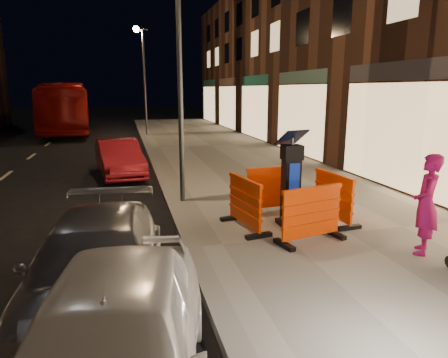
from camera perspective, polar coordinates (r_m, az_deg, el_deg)
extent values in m
plane|color=black|center=(7.13, -4.37, -10.76)|extent=(120.00, 120.00, 0.00)
cube|color=gray|center=(8.11, 17.21, -7.77)|extent=(6.00, 60.00, 0.15)
cube|color=slate|center=(7.10, -4.38, -10.20)|extent=(0.30, 60.00, 0.15)
cube|color=black|center=(8.02, 9.54, -0.27)|extent=(0.65, 0.65, 1.81)
cube|color=#F73D02|center=(7.29, 12.39, -4.97)|extent=(1.39, 0.82, 1.01)
cube|color=#F73D02|center=(8.96, 7.04, -1.43)|extent=(1.34, 0.65, 1.01)
cube|color=#F73D02|center=(7.80, 3.00, -3.52)|extent=(0.76, 1.37, 1.01)
cube|color=#F73D02|center=(8.53, 15.31, -2.53)|extent=(0.67, 1.35, 1.01)
imported|color=silver|center=(5.80, -17.40, -17.19)|extent=(2.04, 4.26, 1.20)
imported|color=maroon|center=(13.81, -14.62, 0.48)|extent=(1.75, 3.77, 1.20)
imported|color=maroon|center=(28.81, -21.32, 6.24)|extent=(3.52, 11.62, 3.19)
imported|color=#8D0C49|center=(7.34, 26.91, -3.25)|extent=(0.70, 0.73, 1.68)
cylinder|color=#3F3F44|center=(9.55, -6.33, 14.55)|extent=(0.12, 0.12, 6.00)
cylinder|color=#3F3F44|center=(24.49, -11.26, 13.25)|extent=(0.12, 0.12, 6.00)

